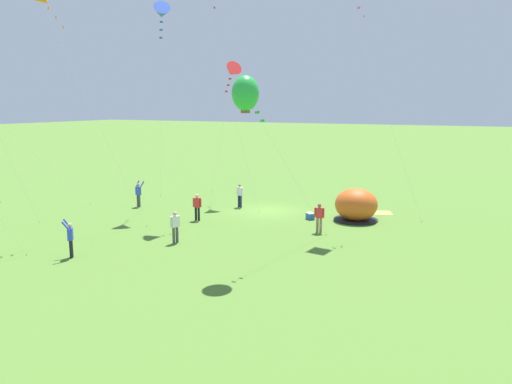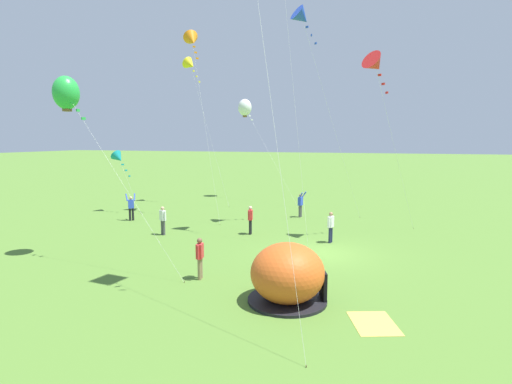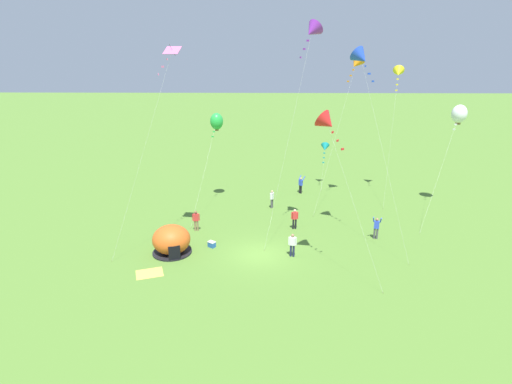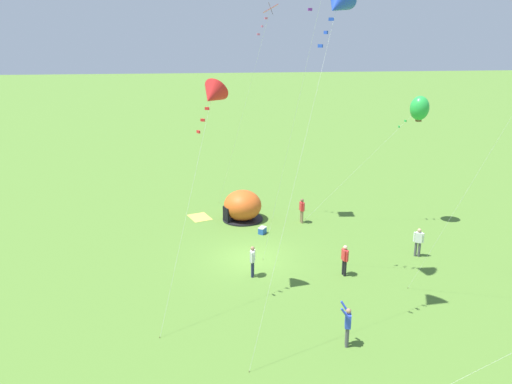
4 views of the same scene
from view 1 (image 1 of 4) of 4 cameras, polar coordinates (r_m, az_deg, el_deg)
The scene contains 13 objects.
ground_plane at distance 34.89m, azimuth 1.35°, elevation -2.17°, with size 300.00×300.00×0.00m, color #517A2D.
popup_tent at distance 32.46m, azimuth 11.37°, elevation -1.50°, with size 2.81×2.81×2.10m.
picnic_blanket at distance 35.30m, azimuth 13.87°, elevation -2.31°, with size 1.70×1.30×0.01m, color gold.
cooler_box at distance 32.49m, azimuth 6.20°, elevation -2.75°, with size 0.64×0.61×0.44m.
person_center_field at distance 27.09m, azimuth -9.23°, elevation -3.80°, with size 0.39×0.53×1.72m.
person_with_toddler at distance 32.03m, azimuth -6.74°, elevation -1.58°, with size 0.58×0.30×1.72m.
person_far_back at distance 25.85m, azimuth -20.47°, elevation -4.91°, with size 0.68×0.71×1.89m.
person_flying_kite at distance 37.04m, azimuth -13.29°, elevation -0.15°, with size 0.70×0.57×1.89m.
person_watching_sky at distance 35.90m, azimuth -1.87°, elevation -0.25°, with size 0.58×0.32×1.72m.
person_strolling at distance 29.08m, azimuth 7.24°, elevation -2.79°, with size 0.58×0.30×1.72m.
kite_green at distance 22.10m, azimuth -1.22°, elevation 11.20°, with size 2.23×7.44×8.61m.
kite_blue at distance 35.87m, azimuth -10.74°, elevation 19.51°, with size 4.39×4.72×14.12m.
kite_red at distance 37.91m, azimuth -2.75°, elevation 13.62°, with size 4.40×3.51×10.48m.
Camera 1 is at (-14.32, 30.95, 7.40)m, focal length 35.00 mm.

